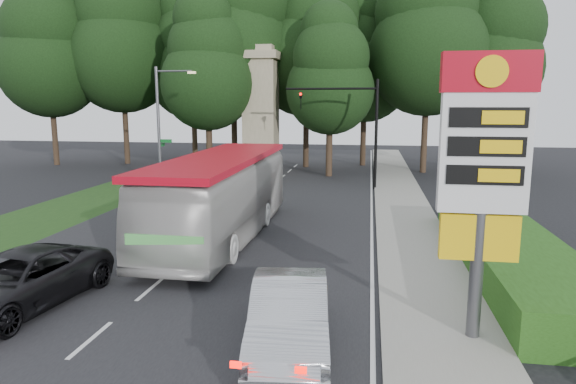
% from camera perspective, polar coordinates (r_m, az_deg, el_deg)
% --- Properties ---
extents(ground, '(120.00, 120.00, 0.00)m').
position_cam_1_polar(ground, '(13.50, -22.17, -15.97)').
color(ground, black).
rests_on(ground, ground).
extents(road_surface, '(14.00, 80.00, 0.02)m').
position_cam_1_polar(road_surface, '(23.94, -7.24, -3.96)').
color(road_surface, black).
rests_on(road_surface, ground).
extents(sidewalk_right, '(3.00, 80.00, 0.12)m').
position_cam_1_polar(sidewalk_right, '(23.08, 13.54, -4.56)').
color(sidewalk_right, gray).
rests_on(sidewalk_right, ground).
extents(grass_verge_left, '(5.00, 50.00, 0.02)m').
position_cam_1_polar(grass_verge_left, '(33.04, -20.27, -0.64)').
color(grass_verge_left, '#193814').
rests_on(grass_verge_left, ground).
extents(hedge, '(3.00, 14.00, 1.20)m').
position_cam_1_polar(hedge, '(19.62, 23.31, -6.05)').
color(hedge, '#224A13').
rests_on(hedge, ground).
extents(gas_station_pylon, '(2.10, 0.45, 6.85)m').
position_cam_1_polar(gas_station_pylon, '(12.62, 20.94, 3.44)').
color(gas_station_pylon, '#59595E').
rests_on(gas_station_pylon, ground).
extents(traffic_signal_mast, '(6.10, 0.35, 7.20)m').
position_cam_1_polar(traffic_signal_mast, '(34.31, 7.59, 8.10)').
color(traffic_signal_mast, black).
rests_on(traffic_signal_mast, ground).
extents(streetlight_signs, '(2.75, 0.98, 8.00)m').
position_cam_1_polar(streetlight_signs, '(35.06, -13.88, 7.56)').
color(streetlight_signs, '#59595E').
rests_on(streetlight_signs, ground).
extents(monument, '(3.00, 3.00, 10.05)m').
position_cam_1_polar(monument, '(41.20, -3.04, 9.07)').
color(monument, gray).
rests_on(monument, ground).
extents(tree_far_west, '(8.96, 8.96, 17.60)m').
position_cam_1_polar(tree_far_west, '(52.11, -25.14, 14.50)').
color(tree_far_west, '#2D2116').
rests_on(tree_far_west, ground).
extents(tree_west_mid, '(9.80, 9.80, 19.25)m').
position_cam_1_polar(tree_west_mid, '(50.96, -18.09, 16.20)').
color(tree_west_mid, '#2D2116').
rests_on(tree_west_mid, ground).
extents(tree_west_near, '(8.40, 8.40, 16.50)m').
position_cam_1_polar(tree_west_near, '(50.30, -10.61, 14.68)').
color(tree_west_near, '#2D2116').
rests_on(tree_west_near, ground).
extents(tree_center_left, '(10.08, 10.08, 19.80)m').
position_cam_1_polar(tree_center_left, '(45.25, -6.19, 17.90)').
color(tree_center_left, '#2D2116').
rests_on(tree_center_left, ground).
extents(tree_center_right, '(9.24, 9.24, 18.15)m').
position_cam_1_polar(tree_center_right, '(45.93, 2.08, 16.57)').
color(tree_center_right, '#2D2116').
rests_on(tree_center_right, ground).
extents(tree_east_near, '(8.12, 8.12, 15.95)m').
position_cam_1_polar(tree_east_near, '(47.45, 8.58, 14.63)').
color(tree_east_near, '#2D2116').
rests_on(tree_east_near, ground).
extents(tree_east_mid, '(9.52, 9.52, 18.70)m').
position_cam_1_polar(tree_east_mid, '(43.87, 15.42, 16.98)').
color(tree_east_mid, '#2D2116').
rests_on(tree_east_mid, ground).
extents(tree_far_east, '(8.68, 8.68, 17.05)m').
position_cam_1_polar(tree_far_east, '(46.48, 21.44, 15.00)').
color(tree_far_east, '#2D2116').
rests_on(tree_far_east, ground).
extents(tree_monument_left, '(7.28, 7.28, 14.30)m').
position_cam_1_polar(tree_monument_left, '(41.36, -8.97, 13.93)').
color(tree_monument_left, '#2D2116').
rests_on(tree_monument_left, ground).
extents(tree_monument_right, '(6.72, 6.72, 13.20)m').
position_cam_1_polar(tree_monument_right, '(39.97, 4.71, 13.19)').
color(tree_monument_right, '#2D2116').
rests_on(tree_monument_right, ground).
extents(transit_bus, '(3.10, 12.75, 3.54)m').
position_cam_1_polar(transit_bus, '(21.80, -7.35, -0.60)').
color(transit_bus, beige).
rests_on(transit_bus, ground).
extents(sedan_silver, '(2.34, 5.18, 1.65)m').
position_cam_1_polar(sedan_silver, '(12.30, 0.15, -13.57)').
color(sedan_silver, '#B5B8BD').
rests_on(sedan_silver, ground).
extents(suv_charcoal, '(3.38, 6.01, 1.59)m').
position_cam_1_polar(suv_charcoal, '(16.44, -27.79, -8.72)').
color(suv_charcoal, black).
rests_on(suv_charcoal, ground).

